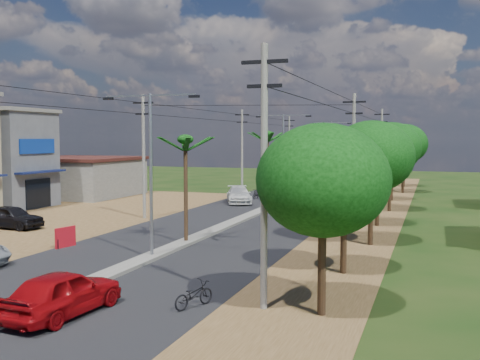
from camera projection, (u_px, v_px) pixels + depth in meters
The scene contains 34 objects.
ground at pixel (152, 258), 27.36m from camera, with size 160.00×160.00×0.00m, color black.
road at pixel (248, 217), 41.49m from camera, with size 12.00×110.00×0.04m, color black.
median at pixel (260, 211), 44.31m from camera, with size 1.00×90.00×0.18m, color #605E56.
dirt_lot_west at pixel (17, 221), 39.80m from camera, with size 18.00×46.00×0.04m, color #523C1C.
dirt_shoulder_east at pixel (365, 223), 38.71m from camera, with size 5.00×90.00×0.03m, color #523C1C.
low_shed at pixel (79, 177), 56.69m from camera, with size 10.40×10.40×3.95m.
tree_east_a at pixel (323, 180), 18.26m from camera, with size 4.40×4.40×6.37m.
tree_east_b at pixel (345, 179), 24.01m from camera, with size 4.00×4.00×5.83m.
tree_east_c at pixel (372, 157), 30.42m from camera, with size 4.60×4.60×6.83m.
tree_east_d at pixel (378, 161), 37.15m from camera, with size 4.20×4.20×6.13m.
tree_east_e at pixel (390, 148), 44.57m from camera, with size 4.80×4.80×7.14m.
tree_east_f at pixel (392, 159), 52.32m from camera, with size 3.80×3.80×5.52m.
tree_east_g at pixel (404, 144), 59.56m from camera, with size 5.00×5.00×7.38m.
tree_east_h at pixel (404, 148), 67.24m from camera, with size 4.40×4.40×6.52m.
palm_median_near at pixel (185, 144), 30.71m from camera, with size 2.00×2.00×6.15m.
palm_median_mid at pixel (268, 138), 45.76m from camera, with size 2.00×2.00×6.55m.
palm_median_far at pixel (309, 144), 60.88m from camera, with size 2.00×2.00×5.85m.
streetlight_near at pixel (151, 161), 27.00m from camera, with size 5.10×0.18×8.00m.
streetlight_mid at pixel (283, 150), 50.55m from camera, with size 5.10×0.18×8.00m.
streetlight_far at pixel (331, 146), 74.11m from camera, with size 5.10×0.18×8.00m.
utility_pole_w_b at pixel (144, 153), 40.60m from camera, with size 1.60×0.24×9.00m.
utility_pole_w_c at pixel (242, 148), 61.32m from camera, with size 1.60×0.24×9.00m.
utility_pole_w_d at pixel (289, 146), 81.11m from camera, with size 1.60×0.24×9.00m.
utility_pole_e_a at pixel (264, 171), 18.90m from camera, with size 1.60×0.24×9.00m.
utility_pole_e_b at pixel (353, 154), 39.62m from camera, with size 1.60×0.24×9.00m.
utility_pole_e_c at pixel (381, 148), 60.35m from camera, with size 1.60×0.24×9.00m.
car_red_near at pixel (63, 294), 18.39m from camera, with size 1.81×4.51×1.54m, color maroon.
car_silver_mid at pixel (327, 203), 44.29m from camera, with size 1.58×4.54×1.50m, color #ADB0B5.
car_white_far at pixel (239, 195), 50.29m from camera, with size 2.04×5.02×1.46m, color beige.
car_parked_dark at pixel (11, 217), 36.22m from camera, with size 1.77×4.41×1.50m, color black.
moto_rider_east at pixel (194, 296), 19.29m from camera, with size 0.60×1.71×0.90m, color black.
moto_rider_west_a at pixel (243, 199), 49.78m from camera, with size 0.63×1.81×0.95m, color black.
moto_rider_west_b at pixel (256, 194), 53.82m from camera, with size 0.45×1.61×0.97m, color black.
roadside_sign at pixel (65, 238), 29.96m from camera, with size 0.37×1.35×1.13m.
Camera 1 is at (12.92, -24.09, 5.87)m, focal length 42.00 mm.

